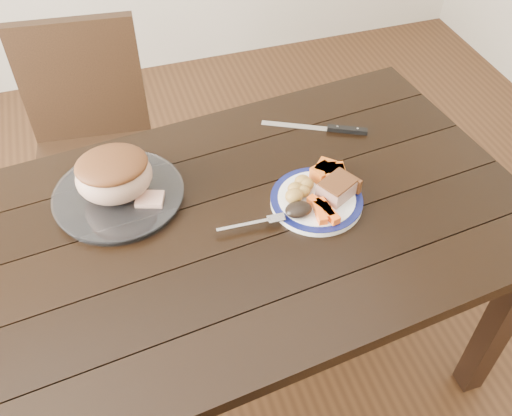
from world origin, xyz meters
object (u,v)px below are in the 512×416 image
object	(u,v)px
dining_table	(225,247)
pork_slice	(337,189)
roast_joint	(114,176)
fork	(256,223)
carving_knife	(334,129)
dinner_plate	(316,201)
chair_far	(92,140)
serving_platter	(119,196)

from	to	relation	value
dining_table	pork_slice	world-z (taller)	pork_slice
pork_slice	roast_joint	world-z (taller)	roast_joint
fork	carving_knife	bearing A→B (deg)	44.01
dinner_plate	fork	world-z (taller)	fork
dining_table	dinner_plate	bearing A→B (deg)	-1.02
chair_far	serving_platter	world-z (taller)	chair_far
fork	carving_knife	size ratio (longest dim) A/B	0.61
dinner_plate	chair_far	bearing A→B (deg)	126.35
dining_table	roast_joint	distance (m)	0.34
serving_platter	chair_far	bearing A→B (deg)	95.39
dining_table	dinner_plate	xyz separation A→B (m)	(0.25, -0.00, 0.10)
serving_platter	roast_joint	world-z (taller)	roast_joint
fork	carving_knife	xyz separation A→B (m)	(0.34, 0.31, -0.01)
serving_platter	pork_slice	distance (m)	0.58
roast_joint	pork_slice	bearing A→B (deg)	-18.27
serving_platter	roast_joint	distance (m)	0.07
chair_far	pork_slice	size ratio (longest dim) A/B	10.24
pork_slice	carving_knife	distance (m)	0.30
serving_platter	carving_knife	world-z (taller)	serving_platter
dining_table	chair_far	size ratio (longest dim) A/B	1.81
chair_far	pork_slice	distance (m)	0.99
dinner_plate	pork_slice	bearing A→B (deg)	-4.76
dinner_plate	pork_slice	world-z (taller)	pork_slice
pork_slice	roast_joint	distance (m)	0.58
dining_table	pork_slice	distance (m)	0.33
fork	roast_joint	distance (m)	0.38
pork_slice	chair_far	bearing A→B (deg)	128.79
chair_far	dinner_plate	distance (m)	0.95
dining_table	fork	xyz separation A→B (m)	(0.07, -0.04, 0.11)
serving_platter	fork	bearing A→B (deg)	-34.05
serving_platter	roast_joint	xyz separation A→B (m)	(0.00, 0.00, 0.07)
fork	roast_joint	world-z (taller)	roast_joint
serving_platter	roast_joint	size ratio (longest dim) A/B	1.71
dinner_plate	fork	xyz separation A→B (m)	(-0.18, -0.04, 0.01)
pork_slice	carving_knife	xyz separation A→B (m)	(0.11, 0.27, -0.03)
serving_platter	pork_slice	size ratio (longest dim) A/B	3.70
chair_far	serving_platter	distance (m)	0.62
fork	roast_joint	xyz separation A→B (m)	(-0.31, 0.21, 0.06)
dining_table	pork_slice	size ratio (longest dim) A/B	18.55
chair_far	dinner_plate	xyz separation A→B (m)	(0.55, -0.74, 0.23)
dinner_plate	fork	bearing A→B (deg)	-168.37
chair_far	roast_joint	world-z (taller)	chair_far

